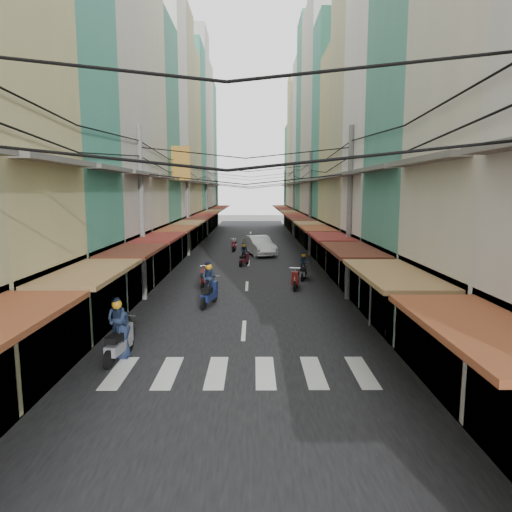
{
  "coord_description": "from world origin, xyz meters",
  "views": [
    {
      "loc": [
        0.37,
        -18.54,
        5.22
      ],
      "look_at": [
        0.49,
        4.19,
        1.95
      ],
      "focal_mm": 32.0,
      "sensor_mm": 36.0,
      "label": 1
    }
  ],
  "objects_px": {
    "bicycle": "(420,331)",
    "market_umbrella": "(448,290)",
    "white_car": "(259,255)",
    "traffic_sign": "(371,274)"
  },
  "relations": [
    {
      "from": "bicycle",
      "to": "market_umbrella",
      "type": "bearing_deg",
      "value": 177.01
    },
    {
      "from": "bicycle",
      "to": "white_car",
      "type": "bearing_deg",
      "value": 18.53
    },
    {
      "from": "bicycle",
      "to": "market_umbrella",
      "type": "xyz_separation_m",
      "value": [
        -0.28,
        -2.82,
        2.2
      ]
    },
    {
      "from": "white_car",
      "to": "traffic_sign",
      "type": "relative_size",
      "value": 1.96
    },
    {
      "from": "white_car",
      "to": "bicycle",
      "type": "distance_m",
      "value": 21.15
    },
    {
      "from": "market_umbrella",
      "to": "traffic_sign",
      "type": "xyz_separation_m",
      "value": [
        -1.47,
        3.46,
        -0.15
      ]
    },
    {
      "from": "market_umbrella",
      "to": "traffic_sign",
      "type": "height_order",
      "value": "traffic_sign"
    },
    {
      "from": "white_car",
      "to": "traffic_sign",
      "type": "xyz_separation_m",
      "value": [
        4.03,
        -19.71,
        2.04
      ]
    },
    {
      "from": "bicycle",
      "to": "market_umbrella",
      "type": "distance_m",
      "value": 3.59
    },
    {
      "from": "traffic_sign",
      "to": "white_car",
      "type": "bearing_deg",
      "value": 101.56
    }
  ]
}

